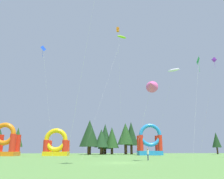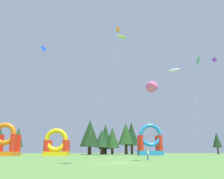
{
  "view_description": "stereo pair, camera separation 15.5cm",
  "coord_description": "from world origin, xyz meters",
  "px_view_note": "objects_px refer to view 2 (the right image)",
  "views": [
    {
      "loc": [
        -2.41,
        -27.47,
        1.53
      ],
      "look_at": [
        0.0,
        13.38,
        11.99
      ],
      "focal_mm": 37.37,
      "sensor_mm": 36.0,
      "label": 1
    },
    {
      "loc": [
        -2.25,
        -27.48,
        1.53
      ],
      "look_at": [
        0.0,
        13.38,
        11.99
      ],
      "focal_mm": 37.37,
      "sensor_mm": 36.0,
      "label": 2
    }
  ],
  "objects_px": {
    "kite_green_diamond": "(199,61)",
    "kite_pink_delta": "(151,85)",
    "kite_purple_diamond": "(215,61)",
    "person_near_camera": "(148,153)",
    "kite_orange_box": "(118,31)",
    "kite_lime_parafoil": "(122,37)",
    "kite_white_parafoil": "(174,70)",
    "inflatable_blue_arch": "(6,143)",
    "kite_blue_diamond": "(43,50)",
    "inflatable_yellow_castle": "(57,146)",
    "inflatable_red_slide": "(150,143)"
  },
  "relations": [
    {
      "from": "kite_blue_diamond",
      "to": "kite_purple_diamond",
      "type": "height_order",
      "value": "kite_blue_diamond"
    },
    {
      "from": "kite_white_parafoil",
      "to": "inflatable_yellow_castle",
      "type": "relative_size",
      "value": 3.11
    },
    {
      "from": "kite_green_diamond",
      "to": "kite_blue_diamond",
      "type": "xyz_separation_m",
      "value": [
        -29.31,
        7.72,
        4.85
      ]
    },
    {
      "from": "kite_white_parafoil",
      "to": "kite_pink_delta",
      "type": "relative_size",
      "value": 1.8
    },
    {
      "from": "person_near_camera",
      "to": "kite_orange_box",
      "type": "bearing_deg",
      "value": -163.3
    },
    {
      "from": "kite_blue_diamond",
      "to": "inflatable_red_slide",
      "type": "bearing_deg",
      "value": 30.16
    },
    {
      "from": "kite_green_diamond",
      "to": "kite_white_parafoil",
      "type": "height_order",
      "value": "kite_white_parafoil"
    },
    {
      "from": "inflatable_red_slide",
      "to": "kite_white_parafoil",
      "type": "bearing_deg",
      "value": -72.51
    },
    {
      "from": "kite_white_parafoil",
      "to": "kite_purple_diamond",
      "type": "xyz_separation_m",
      "value": [
        8.86,
        -1.34,
        1.77
      ]
    },
    {
      "from": "kite_lime_parafoil",
      "to": "inflatable_red_slide",
      "type": "bearing_deg",
      "value": 64.19
    },
    {
      "from": "kite_white_parafoil",
      "to": "inflatable_blue_arch",
      "type": "distance_m",
      "value": 41.38
    },
    {
      "from": "kite_blue_diamond",
      "to": "kite_orange_box",
      "type": "height_order",
      "value": "kite_orange_box"
    },
    {
      "from": "person_near_camera",
      "to": "inflatable_yellow_castle",
      "type": "bearing_deg",
      "value": -144.32
    },
    {
      "from": "kite_white_parafoil",
      "to": "kite_orange_box",
      "type": "relative_size",
      "value": 0.73
    },
    {
      "from": "kite_blue_diamond",
      "to": "kite_lime_parafoil",
      "type": "bearing_deg",
      "value": -12.88
    },
    {
      "from": "kite_white_parafoil",
      "to": "inflatable_red_slide",
      "type": "height_order",
      "value": "kite_white_parafoil"
    },
    {
      "from": "kite_orange_box",
      "to": "kite_lime_parafoil",
      "type": "bearing_deg",
      "value": -73.98
    },
    {
      "from": "kite_lime_parafoil",
      "to": "inflatable_blue_arch",
      "type": "height_order",
      "value": "kite_lime_parafoil"
    },
    {
      "from": "kite_blue_diamond",
      "to": "kite_lime_parafoil",
      "type": "distance_m",
      "value": 16.53
    },
    {
      "from": "kite_green_diamond",
      "to": "kite_white_parafoil",
      "type": "distance_m",
      "value": 11.04
    },
    {
      "from": "kite_green_diamond",
      "to": "inflatable_blue_arch",
      "type": "relative_size",
      "value": 2.35
    },
    {
      "from": "kite_white_parafoil",
      "to": "kite_lime_parafoil",
      "type": "bearing_deg",
      "value": -151.26
    },
    {
      "from": "kite_purple_diamond",
      "to": "inflatable_blue_arch",
      "type": "xyz_separation_m",
      "value": [
        -46.48,
        8.17,
        -17.57
      ]
    },
    {
      "from": "kite_orange_box",
      "to": "inflatable_red_slide",
      "type": "relative_size",
      "value": 3.36
    },
    {
      "from": "kite_green_diamond",
      "to": "inflatable_blue_arch",
      "type": "bearing_deg",
      "value": 155.45
    },
    {
      "from": "kite_green_diamond",
      "to": "kite_purple_diamond",
      "type": "relative_size",
      "value": 0.81
    },
    {
      "from": "kite_white_parafoil",
      "to": "kite_orange_box",
      "type": "bearing_deg",
      "value": -159.98
    },
    {
      "from": "kite_white_parafoil",
      "to": "kite_lime_parafoil",
      "type": "distance_m",
      "value": 14.67
    },
    {
      "from": "kite_green_diamond",
      "to": "kite_pink_delta",
      "type": "xyz_separation_m",
      "value": [
        -10.69,
        -8.33,
        -6.78
      ]
    },
    {
      "from": "kite_white_parafoil",
      "to": "inflatable_blue_arch",
      "type": "height_order",
      "value": "kite_white_parafoil"
    },
    {
      "from": "kite_purple_diamond",
      "to": "person_near_camera",
      "type": "relative_size",
      "value": 12.94
    },
    {
      "from": "kite_green_diamond",
      "to": "inflatable_red_slide",
      "type": "xyz_separation_m",
      "value": [
        -4.53,
        22.12,
        -13.6
      ]
    },
    {
      "from": "kite_white_parafoil",
      "to": "person_near_camera",
      "type": "distance_m",
      "value": 25.18
    },
    {
      "from": "kite_white_parafoil",
      "to": "kite_orange_box",
      "type": "distance_m",
      "value": 15.32
    },
    {
      "from": "inflatable_blue_arch",
      "to": "inflatable_yellow_castle",
      "type": "height_order",
      "value": "inflatable_blue_arch"
    },
    {
      "from": "kite_white_parafoil",
      "to": "kite_blue_diamond",
      "type": "distance_m",
      "value": 28.64
    },
    {
      "from": "kite_white_parafoil",
      "to": "kite_blue_diamond",
      "type": "xyz_separation_m",
      "value": [
        -28.35,
        -3.08,
        2.75
      ]
    },
    {
      "from": "kite_purple_diamond",
      "to": "inflatable_blue_arch",
      "type": "bearing_deg",
      "value": 170.03
    },
    {
      "from": "kite_pink_delta",
      "to": "inflatable_red_slide",
      "type": "distance_m",
      "value": 31.81
    },
    {
      "from": "inflatable_yellow_castle",
      "to": "kite_purple_diamond",
      "type": "bearing_deg",
      "value": -14.56
    },
    {
      "from": "kite_lime_parafoil",
      "to": "kite_white_parafoil",
      "type": "bearing_deg",
      "value": 28.74
    },
    {
      "from": "kite_green_diamond",
      "to": "inflatable_yellow_castle",
      "type": "height_order",
      "value": "kite_green_diamond"
    },
    {
      "from": "kite_pink_delta",
      "to": "kite_purple_diamond",
      "type": "xyz_separation_m",
      "value": [
        18.59,
        17.79,
        10.64
      ]
    },
    {
      "from": "person_near_camera",
      "to": "kite_white_parafoil",
      "type": "bearing_deg",
      "value": 147.01
    },
    {
      "from": "inflatable_blue_arch",
      "to": "inflatable_red_slide",
      "type": "distance_m",
      "value": 34.35
    },
    {
      "from": "inflatable_red_slide",
      "to": "kite_purple_diamond",
      "type": "bearing_deg",
      "value": -45.54
    },
    {
      "from": "kite_lime_parafoil",
      "to": "kite_orange_box",
      "type": "bearing_deg",
      "value": 106.02
    },
    {
      "from": "kite_pink_delta",
      "to": "inflatable_blue_arch",
      "type": "relative_size",
      "value": 1.45
    },
    {
      "from": "kite_pink_delta",
      "to": "inflatable_blue_arch",
      "type": "xyz_separation_m",
      "value": [
        -27.9,
        25.96,
        -6.92
      ]
    },
    {
      "from": "kite_green_diamond",
      "to": "kite_orange_box",
      "type": "xyz_separation_m",
      "value": [
        -13.85,
        6.1,
        8.92
      ]
    }
  ]
}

